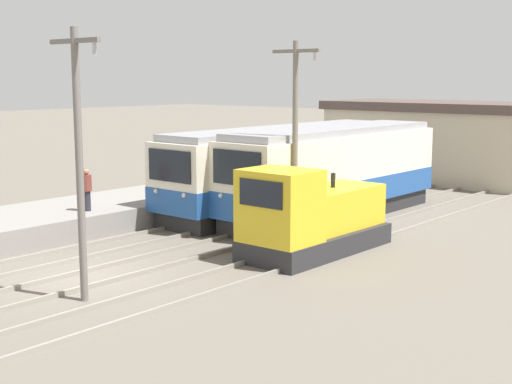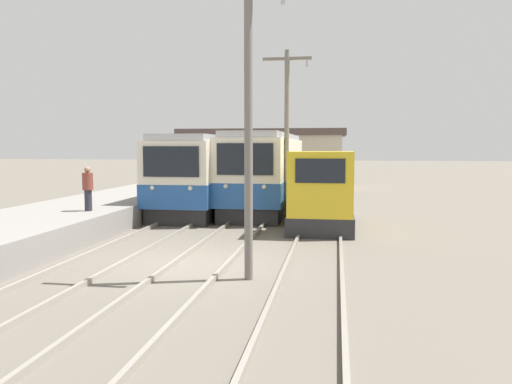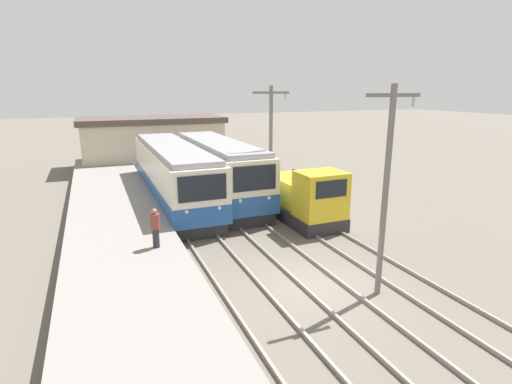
{
  "view_description": "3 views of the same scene",
  "coord_description": "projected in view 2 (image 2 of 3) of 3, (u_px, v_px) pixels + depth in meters",
  "views": [
    {
      "loc": [
        16.99,
        -12.09,
        5.83
      ],
      "look_at": [
        0.37,
        7.19,
        1.74
      ],
      "focal_mm": 50.0,
      "sensor_mm": 36.0,
      "label": 1
    },
    {
      "loc": [
        3.75,
        -12.86,
        3.19
      ],
      "look_at": [
        0.77,
        5.54,
        1.47
      ],
      "focal_mm": 35.0,
      "sensor_mm": 36.0,
      "label": 2
    },
    {
      "loc": [
        -7.01,
        -11.33,
        6.92
      ],
      "look_at": [
        0.43,
        6.71,
        1.87
      ],
      "focal_mm": 28.0,
      "sensor_mm": 36.0,
      "label": 3
    }
  ],
  "objects": [
    {
      "name": "shunting_locomotive",
      "position": [
        322.0,
        197.0,
        19.51
      ],
      "size": [
        2.4,
        5.83,
        3.0
      ],
      "color": "#28282B",
      "rests_on": "ground"
    },
    {
      "name": "track_center",
      "position": [
        203.0,
        262.0,
        13.5
      ],
      "size": [
        1.54,
        60.0,
        0.14
      ],
      "color": "gray",
      "rests_on": "ground"
    },
    {
      "name": "commuter_train_left",
      "position": [
        214.0,
        174.0,
        26.18
      ],
      "size": [
        2.84,
        13.91,
        3.68
      ],
      "color": "#28282B",
      "rests_on": "ground"
    },
    {
      "name": "catenary_mast_near",
      "position": [
        249.0,
        117.0,
        11.63
      ],
      "size": [
        2.0,
        0.2,
        7.09
      ],
      "color": "slate",
      "rests_on": "ground"
    },
    {
      "name": "commuter_train_center",
      "position": [
        266.0,
        174.0,
        25.47
      ],
      "size": [
        2.84,
        12.14,
        3.81
      ],
      "color": "#28282B",
      "rests_on": "ground"
    },
    {
      "name": "ground_plane",
      "position": [
        195.0,
        264.0,
        13.53
      ],
      "size": [
        200.0,
        200.0,
        0.0
      ],
      "primitive_type": "plane",
      "color": "#665E54"
    },
    {
      "name": "track_right",
      "position": [
        314.0,
        266.0,
        13.02
      ],
      "size": [
        1.54,
        60.0,
        0.14
      ],
      "color": "gray",
      "rests_on": "ground"
    },
    {
      "name": "person_on_platform",
      "position": [
        88.0,
        187.0,
        17.85
      ],
      "size": [
        0.38,
        0.38,
        1.59
      ],
      "color": "#282833",
      "rests_on": "platform_left"
    },
    {
      "name": "station_building",
      "position": [
        264.0,
        158.0,
        39.18
      ],
      "size": [
        12.6,
        6.3,
        4.47
      ],
      "color": "beige",
      "rests_on": "ground"
    },
    {
      "name": "track_left",
      "position": [
        106.0,
        258.0,
        13.94
      ],
      "size": [
        1.54,
        60.0,
        0.14
      ],
      "color": "gray",
      "rests_on": "ground"
    },
    {
      "name": "catenary_mast_mid",
      "position": [
        287.0,
        130.0,
        20.53
      ],
      "size": [
        2.0,
        0.2,
        7.09
      ],
      "color": "slate",
      "rests_on": "ground"
    }
  ]
}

